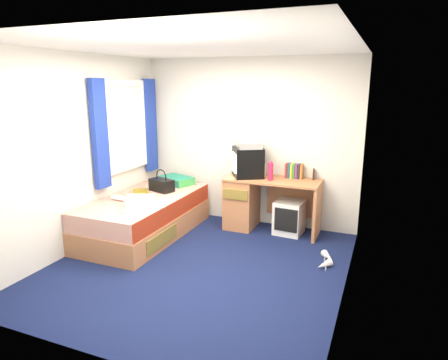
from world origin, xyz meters
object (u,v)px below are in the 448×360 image
at_px(handbag, 162,185).
at_px(magazine, 141,191).
at_px(pink_water_bottle, 270,172).
at_px(white_heels, 326,261).
at_px(colour_swatch_fan, 122,211).
at_px(remote_control, 130,204).
at_px(desk, 254,201).
at_px(pillow, 176,180).
at_px(picture_frame, 314,174).
at_px(vcr, 248,144).
at_px(bed, 145,216).
at_px(aerosol_can, 264,170).
at_px(storage_cube, 289,217).
at_px(water_bottle, 119,198).
at_px(towel, 140,201).
at_px(crt_tv, 248,162).

relative_size(handbag, magazine, 1.39).
relative_size(pink_water_bottle, white_heels, 0.49).
bearing_deg(colour_swatch_fan, magazine, 109.65).
bearing_deg(remote_control, desk, 16.19).
distance_m(pillow, white_heels, 2.59).
bearing_deg(pillow, desk, 1.49).
bearing_deg(picture_frame, remote_control, -154.36).
xyz_separation_m(pillow, magazine, (-0.24, -0.60, -0.05)).
xyz_separation_m(vcr, pink_water_bottle, (0.36, -0.10, -0.34)).
height_order(bed, picture_frame, picture_frame).
bearing_deg(pink_water_bottle, remote_control, -143.00).
height_order(vcr, handbag, vcr).
xyz_separation_m(desk, handbag, (-1.22, -0.48, 0.23)).
xyz_separation_m(aerosol_can, magazine, (-1.60, -0.70, -0.30)).
height_order(storage_cube, aerosol_can, aerosol_can).
xyz_separation_m(pink_water_bottle, water_bottle, (-1.75, -1.02, -0.29)).
bearing_deg(bed, pink_water_bottle, 25.69).
relative_size(bed, picture_frame, 14.29).
distance_m(pillow, desk, 1.25).
distance_m(magazine, white_heels, 2.70).
distance_m(desk, storage_cube, 0.56).
xyz_separation_m(storage_cube, picture_frame, (0.27, 0.22, 0.59)).
xyz_separation_m(magazine, white_heels, (2.64, -0.20, -0.51)).
relative_size(towel, water_bottle, 1.61).
distance_m(storage_cube, water_bottle, 2.32).
bearing_deg(bed, picture_frame, 26.47).
relative_size(magazine, white_heels, 0.59).
relative_size(desk, remote_control, 8.12).
relative_size(magazine, water_bottle, 1.40).
xyz_separation_m(picture_frame, white_heels, (0.37, -1.03, -0.78)).
bearing_deg(towel, aerosol_can, 44.75).
bearing_deg(bed, desk, 33.09).
relative_size(picture_frame, magazine, 0.50).
xyz_separation_m(pillow, vcr, (1.14, 0.04, 0.61)).
relative_size(storage_cube, vcr, 1.05).
relative_size(crt_tv, handbag, 1.42).
xyz_separation_m(desk, storage_cube, (0.53, -0.02, -0.17)).
height_order(pink_water_bottle, remote_control, pink_water_bottle).
bearing_deg(handbag, bed, -81.56).
relative_size(picture_frame, water_bottle, 0.70).
relative_size(picture_frame, remote_control, 0.88).
xyz_separation_m(crt_tv, colour_swatch_fan, (-1.08, -1.46, -0.41)).
bearing_deg(towel, picture_frame, 35.24).
relative_size(desk, picture_frame, 9.29).
xyz_separation_m(towel, colour_swatch_fan, (-0.06, -0.30, -0.05)).
bearing_deg(desk, water_bottle, -143.39).
xyz_separation_m(desk, magazine, (-1.48, -0.63, 0.14)).
height_order(picture_frame, towel, picture_frame).
relative_size(aerosol_can, magazine, 0.68).
distance_m(crt_tv, water_bottle, 1.82).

